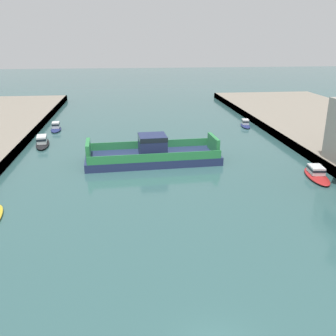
# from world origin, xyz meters

# --- Properties ---
(chain_ferry) EXTENTS (18.67, 7.56, 3.87)m
(chain_ferry) POSITION_xyz_m (-1.19, 33.49, 1.16)
(chain_ferry) COLOR navy
(chain_ferry) RESTS_ON ground
(moored_boat_near_left) EXTENTS (2.25, 5.13, 1.34)m
(moored_boat_near_left) POSITION_xyz_m (18.30, 53.26, 0.50)
(moored_boat_near_left) COLOR navy
(moored_boat_near_left) RESTS_ON ground
(moored_boat_near_right) EXTENTS (3.07, 6.68, 1.39)m
(moored_boat_near_right) POSITION_xyz_m (18.45, 25.17, 0.51)
(moored_boat_near_right) COLOR red
(moored_boat_near_right) RESTS_ON ground
(moored_boat_mid_right) EXTENTS (3.01, 7.42, 1.68)m
(moored_boat_mid_right) POSITION_xyz_m (-18.13, 43.74, 0.62)
(moored_boat_mid_right) COLOR black
(moored_boat_mid_right) RESTS_ON ground
(moored_boat_upstream_b) EXTENTS (2.08, 5.12, 1.51)m
(moored_boat_upstream_b) POSITION_xyz_m (-17.71, 54.06, 0.57)
(moored_boat_upstream_b) COLOR navy
(moored_boat_upstream_b) RESTS_ON ground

